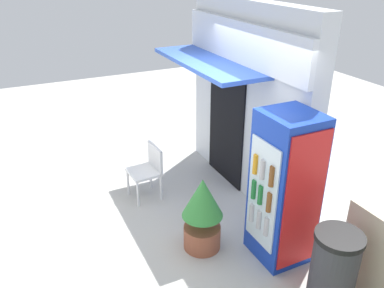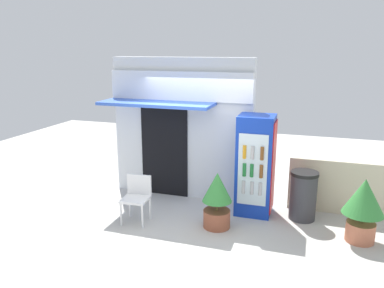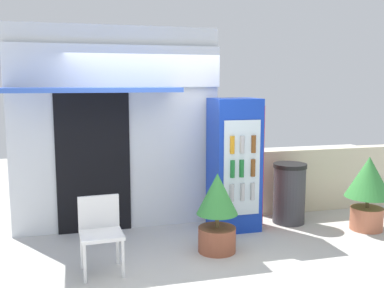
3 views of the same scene
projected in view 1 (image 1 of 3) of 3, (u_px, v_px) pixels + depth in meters
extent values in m
plane|color=beige|center=(180.00, 225.00, 5.56)|extent=(16.00, 16.00, 0.00)
cube|color=silver|center=(248.00, 101.00, 5.93)|extent=(2.94, 0.27, 2.89)
cube|color=white|center=(241.00, 42.00, 5.49)|extent=(2.94, 0.08, 0.57)
cube|color=blue|center=(207.00, 62.00, 5.78)|extent=(2.24, 0.77, 0.06)
cube|color=black|center=(226.00, 124.00, 6.36)|extent=(1.02, 0.03, 1.97)
cube|color=#1438B2|center=(284.00, 189.00, 4.65)|extent=(0.65, 0.60, 1.89)
cube|color=silver|center=(262.00, 195.00, 4.52)|extent=(0.52, 0.02, 1.32)
cube|color=red|center=(303.00, 203.00, 4.37)|extent=(0.02, 0.54, 1.70)
cylinder|color=#B2B2B7|center=(252.00, 213.00, 4.78)|extent=(0.06, 0.06, 0.24)
cylinder|color=#B2B2B7|center=(259.00, 219.00, 4.65)|extent=(0.06, 0.06, 0.24)
cylinder|color=#B2B2B7|center=(267.00, 226.00, 4.53)|extent=(0.06, 0.06, 0.24)
cylinder|color=#196B2D|center=(254.00, 189.00, 4.63)|extent=(0.06, 0.06, 0.24)
cylinder|color=#196B2D|center=(261.00, 195.00, 4.53)|extent=(0.06, 0.06, 0.24)
cylinder|color=brown|center=(269.00, 202.00, 4.39)|extent=(0.06, 0.06, 0.24)
cylinder|color=orange|center=(256.00, 164.00, 4.50)|extent=(0.06, 0.06, 0.24)
cylinder|color=#B2B2B7|center=(263.00, 170.00, 4.38)|extent=(0.06, 0.06, 0.24)
cylinder|color=brown|center=(272.00, 176.00, 4.25)|extent=(0.06, 0.06, 0.24)
cylinder|color=white|center=(128.00, 182.00, 6.20)|extent=(0.04, 0.04, 0.42)
cylinder|color=white|center=(138.00, 195.00, 5.88)|extent=(0.04, 0.04, 0.42)
cylinder|color=white|center=(150.00, 176.00, 6.37)|extent=(0.04, 0.04, 0.42)
cylinder|color=white|center=(161.00, 188.00, 6.05)|extent=(0.04, 0.04, 0.42)
cube|color=white|center=(144.00, 172.00, 6.03)|extent=(0.49, 0.46, 0.04)
cube|color=white|center=(155.00, 157.00, 6.03)|extent=(0.46, 0.07, 0.37)
cylinder|color=#995138|center=(202.00, 236.00, 5.09)|extent=(0.47, 0.47, 0.31)
cylinder|color=brown|center=(202.00, 221.00, 4.98)|extent=(0.05, 0.05, 0.18)
cone|color=#388C3D|center=(203.00, 198.00, 4.84)|extent=(0.52, 0.52, 0.51)
cylinder|color=#38383D|center=(333.00, 272.00, 4.14)|extent=(0.48, 0.48, 0.85)
cylinder|color=black|center=(340.00, 237.00, 3.95)|extent=(0.50, 0.50, 0.06)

